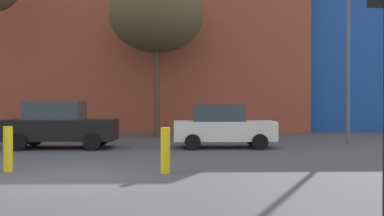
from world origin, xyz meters
TOP-DOWN VIEW (x-y plane):
  - ground_plane at (0.00, 0.00)m, footprint 200.00×200.00m
  - building_backdrop at (0.17, 21.70)m, footprint 33.39×12.84m
  - parked_car_2 at (-1.96, 6.97)m, footprint 4.25×2.09m
  - parked_car_3 at (4.45, 6.97)m, footprint 3.97×1.95m
  - bare_tree_1 at (1.55, 12.52)m, footprint 4.89×4.89m
  - bollard_yellow_0 at (2.39, 0.62)m, footprint 0.24×0.24m
  - bollard_yellow_1 at (-1.72, 1.02)m, footprint 0.24×0.24m
  - street_lamp at (10.12, 8.67)m, footprint 0.80×0.24m

SIDE VIEW (x-z plane):
  - ground_plane at x=0.00m, z-range 0.00..0.00m
  - bollard_yellow_0 at x=2.39m, z-range 0.00..1.17m
  - bollard_yellow_1 at x=-1.72m, z-range 0.00..1.19m
  - parked_car_3 at x=4.45m, z-range 0.00..1.71m
  - parked_car_2 at x=-1.96m, z-range -0.01..1.84m
  - street_lamp at x=10.12m, z-range 0.54..9.41m
  - building_backdrop at x=0.17m, z-range -1.06..11.89m
  - bare_tree_1 at x=1.55m, z-range 2.16..10.45m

